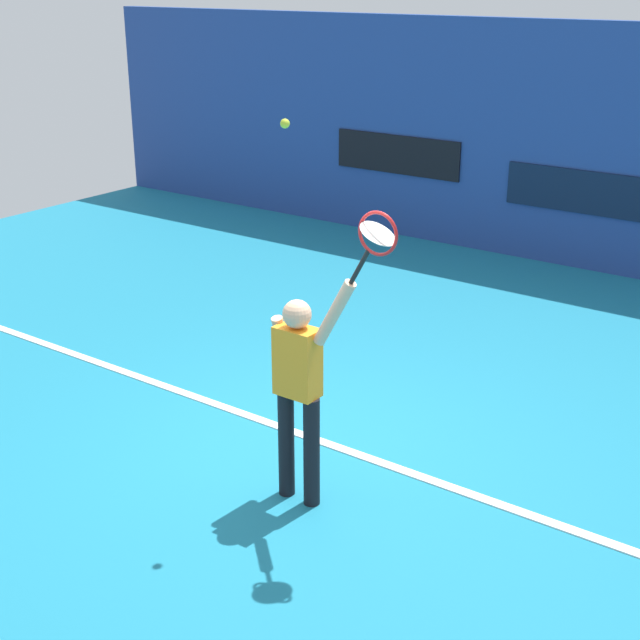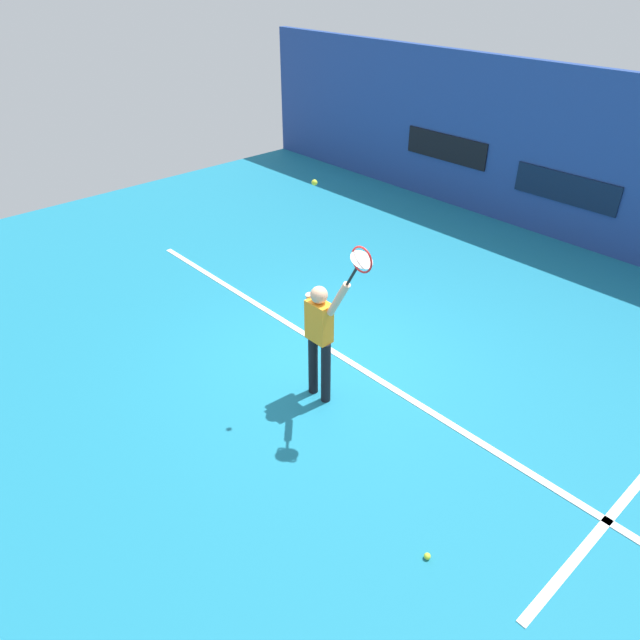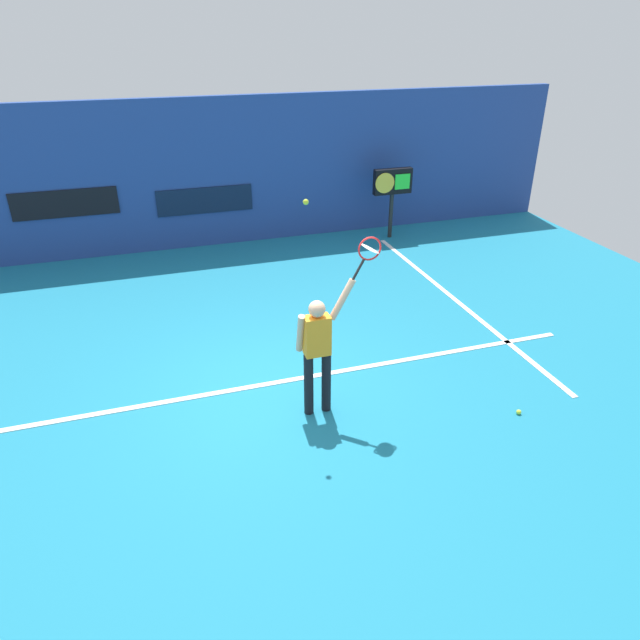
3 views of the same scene
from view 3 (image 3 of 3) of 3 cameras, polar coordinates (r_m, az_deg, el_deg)
The scene contains 11 objects.
ground_plane at distance 8.58m, azimuth -4.63°, elevation -6.98°, with size 18.00×18.00×0.00m, color teal.
back_wall at distance 13.96m, azimuth -11.52°, elevation 13.86°, with size 18.00×0.20×3.37m, color navy.
sponsor_banner_center at distance 13.98m, azimuth -11.23°, elevation 11.45°, with size 2.20×0.03×0.60m, color #0C1933.
sponsor_banner_portside at distance 13.94m, azimuth -23.77°, elevation 10.42°, with size 2.20×0.03×0.60m, color black.
court_baseline at distance 8.73m, azimuth -4.93°, elevation -6.26°, with size 10.00×0.10×0.01m, color white.
court_sideline at distance 11.59m, azimuth 13.00°, elevation 2.07°, with size 0.10×7.00×0.01m, color white.
tennis_player at distance 7.61m, azimuth -0.24°, elevation -2.74°, with size 0.76×0.31×1.94m.
tennis_racket at distance 7.27m, azimuth 4.79°, elevation 6.77°, with size 0.44×0.27×0.61m.
tennis_ball at distance 6.84m, azimuth -1.41°, elevation 11.52°, with size 0.07×0.07×0.07m, color #CCE033.
scoreboard_clock at distance 14.38m, azimuth 7.13°, elevation 13.08°, with size 0.96×0.20×1.69m.
spare_ball at distance 8.53m, azimuth 18.96°, elevation -8.55°, with size 0.07×0.07×0.07m, color #CCE033.
Camera 3 is at (-1.50, -6.92, 4.84)m, focal length 32.55 mm.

